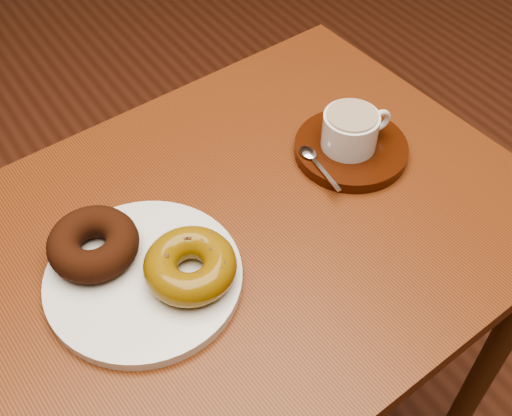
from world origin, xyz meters
TOP-DOWN VIEW (x-y plane):
  - cafe_table at (0.10, -0.11)m, footprint 0.82×0.64m
  - donut_plate at (-0.05, -0.12)m, footprint 0.30×0.30m
  - donut_cinnamon at (-0.08, -0.06)m, footprint 0.13×0.13m
  - donut_caramel at (-0.00, -0.15)m, footprint 0.14×0.14m
  - saucer at (0.31, -0.08)m, footprint 0.20×0.20m
  - coffee_cup at (0.31, -0.08)m, footprint 0.11×0.08m
  - teaspoon at (0.24, -0.07)m, footprint 0.02×0.10m

SIDE VIEW (x-z plane):
  - cafe_table at x=0.10m, z-range 0.25..1.00m
  - donut_plate at x=-0.05m, z-range 0.74..0.76m
  - saucer at x=0.31m, z-range 0.74..0.76m
  - teaspoon at x=0.24m, z-range 0.76..0.77m
  - donut_cinnamon at x=-0.08m, z-range 0.76..0.80m
  - donut_caramel at x=0.00m, z-range 0.76..0.80m
  - coffee_cup at x=0.31m, z-range 0.76..0.82m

